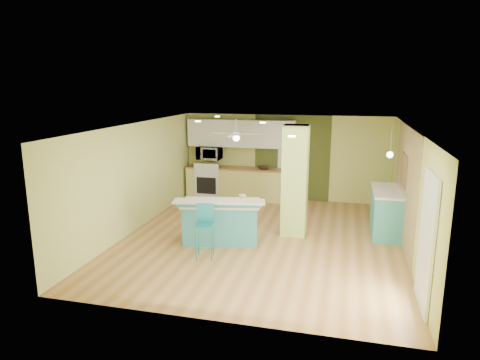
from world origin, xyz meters
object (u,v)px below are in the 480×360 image
(peninsula, at_px, (221,221))
(side_counter, at_px, (386,211))
(canister, at_px, (243,198))
(bar_stool, at_px, (205,222))
(fruit_bowl, at_px, (263,168))

(peninsula, xyz_separation_m, side_counter, (3.54, 1.42, 0.05))
(side_counter, xyz_separation_m, canister, (-3.10, -1.22, 0.44))
(bar_stool, bearing_deg, canister, 55.83)
(peninsula, height_order, fruit_bowl, fruit_bowl)
(peninsula, height_order, canister, canister)
(fruit_bowl, xyz_separation_m, canister, (0.18, -3.34, -0.03))
(side_counter, bearing_deg, fruit_bowl, 147.17)
(peninsula, height_order, side_counter, side_counter)
(peninsula, distance_m, canister, 0.68)
(side_counter, bearing_deg, bar_stool, -146.95)
(side_counter, height_order, fruit_bowl, side_counter)
(bar_stool, bearing_deg, side_counter, 22.46)
(peninsula, xyz_separation_m, fruit_bowl, (0.25, 3.54, 0.51))
(fruit_bowl, distance_m, canister, 3.34)
(side_counter, height_order, canister, side_counter)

